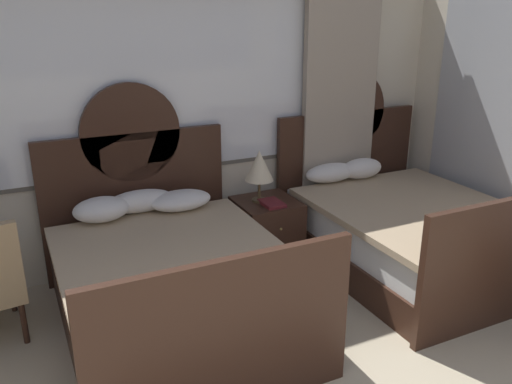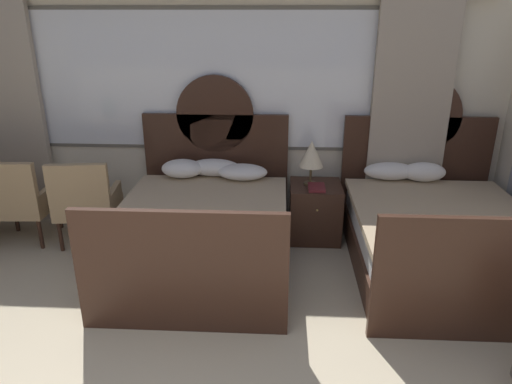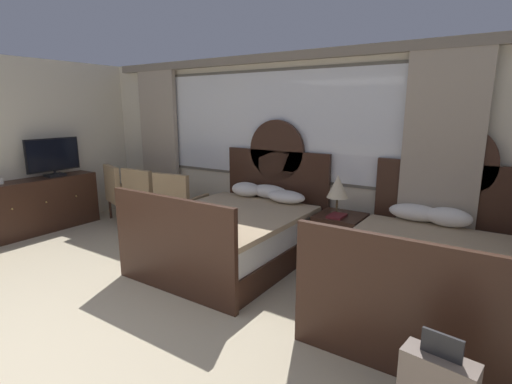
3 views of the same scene
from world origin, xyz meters
name	(u,v)px [view 3 (image 3 of 3)]	position (x,y,z in m)	size (l,w,h in m)	color
wall_back_window	(272,143)	(0.00, 3.86, 1.43)	(6.79, 0.22, 2.70)	beige
bed_near_window	(236,231)	(0.12, 2.77, 0.39)	(1.68, 2.19, 1.77)	#382116
bed_near_mirror	(429,274)	(2.43, 2.76, 0.38)	(1.68, 2.19, 1.77)	#382116
nightstand_between_beds	(339,239)	(1.28, 3.40, 0.32)	(0.57, 0.59, 0.63)	#382116
table_lamp_on_nightstand	(338,187)	(1.22, 3.43, 0.98)	(0.27, 0.27, 0.50)	brown
book_on_nightstand	(337,216)	(1.28, 3.29, 0.65)	(0.18, 0.26, 0.03)	maroon
dresser_minibar	(39,205)	(-3.18, 1.98, 0.43)	(0.47, 1.79, 0.85)	#382116
tv_flatscreen	(53,157)	(-3.15, 2.28, 1.17)	(0.20, 0.86, 0.61)	black
cup_on_dresser	(1,181)	(-3.17, 1.49, 0.90)	(0.11, 0.08, 0.08)	white
armchair_by_window_left	(179,202)	(-1.23, 3.12, 0.51)	(0.70, 0.70, 0.98)	tan
armchair_by_window_centre	(146,196)	(-1.98, 3.12, 0.51)	(0.65, 0.65, 0.98)	tan
armchair_by_window_right	(123,192)	(-2.57, 3.12, 0.51)	(0.80, 0.80, 0.98)	tan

